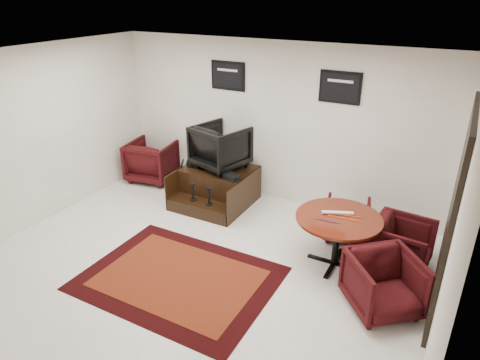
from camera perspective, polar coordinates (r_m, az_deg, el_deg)
name	(u,v)px	position (r m, az deg, el deg)	size (l,w,h in m)	color
ground	(198,266)	(6.13, -5.69, -11.37)	(6.00, 6.00, 0.00)	white
room_shell	(225,148)	(5.18, -1.98, 4.23)	(6.02, 5.02, 2.81)	white
area_rug	(179,278)	(5.93, -8.15, -12.83)	(2.50, 1.88, 0.01)	black
shine_podium	(218,187)	(7.68, -3.02, -0.93)	(1.23, 1.26, 0.63)	black
shine_chair	(221,144)	(7.49, -2.61, 4.76)	(0.83, 0.77, 0.85)	black
shoes_pair	(195,163)	(7.72, -5.96, 2.25)	(0.25, 0.29, 0.10)	black
polish_kit	(231,177)	(7.13, -1.14, 0.43)	(0.26, 0.18, 0.09)	black
umbrella_black	(179,177)	(7.83, -8.16, 0.34)	(0.31, 0.12, 0.83)	black
umbrella_hooked	(186,170)	(8.00, -7.26, 1.29)	(0.34, 0.13, 0.92)	black
armchair_side	(152,159)	(8.70, -11.62, 2.80)	(0.86, 0.81, 0.89)	black
meeting_table	(338,223)	(5.94, 12.98, -5.60)	(1.16, 1.16, 0.76)	#4D140B
table_chair_back	(347,218)	(6.79, 14.09, -4.89)	(0.65, 0.61, 0.67)	black
table_chair_window	(402,243)	(6.28, 20.76, -7.84)	(0.75, 0.70, 0.77)	black
table_chair_corner	(384,281)	(5.45, 18.67, -12.70)	(0.77, 0.72, 0.79)	black
paper_roll	(338,213)	(5.94, 12.88, -4.28)	(0.05, 0.05, 0.42)	white
table_clutter	(342,218)	(5.87, 13.43, -4.92)	(0.57, 0.35, 0.01)	#E3440C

